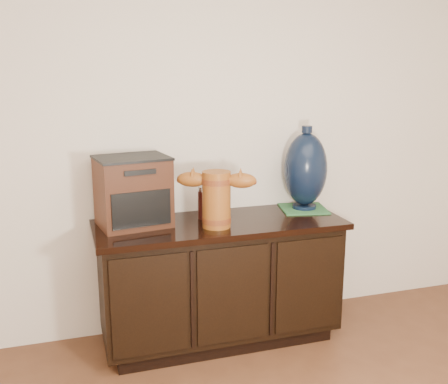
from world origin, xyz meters
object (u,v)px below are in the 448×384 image
object	(u,v)px
sideboard	(220,280)
lamp_base	(306,170)
spray_can	(204,203)
tv_radio	(133,191)
terracotta_vessel	(216,196)

from	to	relation	value
sideboard	lamp_base	size ratio (longest dim) A/B	2.79
lamp_base	spray_can	xyz separation A→B (m)	(-0.67, -0.02, -0.16)
tv_radio	spray_can	size ratio (longest dim) A/B	2.23
terracotta_vessel	tv_radio	bearing A→B (deg)	-177.62
terracotta_vessel	spray_can	world-z (taller)	terracotta_vessel
sideboard	terracotta_vessel	bearing A→B (deg)	-116.98
terracotta_vessel	spray_can	distance (m)	0.20
sideboard	lamp_base	distance (m)	0.87
sideboard	spray_can	distance (m)	0.48
tv_radio	terracotta_vessel	bearing A→B (deg)	-30.22
lamp_base	spray_can	distance (m)	0.69
tv_radio	spray_can	distance (m)	0.43
sideboard	lamp_base	world-z (taller)	lamp_base
tv_radio	spray_can	xyz separation A→B (m)	(0.42, 0.01, -0.10)
terracotta_vessel	spray_can	bearing A→B (deg)	122.21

